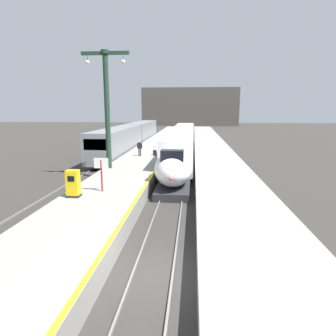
{
  "coord_description": "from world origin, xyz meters",
  "views": [
    {
      "loc": [
        1.43,
        -9.94,
        6.12
      ],
      "look_at": [
        -0.42,
        11.66,
        1.8
      ],
      "focal_mm": 31.53,
      "sensor_mm": 36.0,
      "label": 1
    }
  ],
  "objects_px": {
    "station_column_mid": "(107,100)",
    "rolling_suitcase": "(155,153)",
    "departure_info_board": "(101,168)",
    "highspeed_train_main": "(182,143)",
    "regional_train_adjacent": "(133,135)",
    "ticket_machine_yellow": "(73,185)",
    "passenger_near_edge": "(140,147)"
  },
  "relations": [
    {
      "from": "ticket_machine_yellow",
      "to": "station_column_mid",
      "type": "bearing_deg",
      "value": 92.29
    },
    {
      "from": "station_column_mid",
      "to": "departure_info_board",
      "type": "height_order",
      "value": "station_column_mid"
    },
    {
      "from": "highspeed_train_main",
      "to": "regional_train_adjacent",
      "type": "bearing_deg",
      "value": 131.56
    },
    {
      "from": "station_column_mid",
      "to": "rolling_suitcase",
      "type": "xyz_separation_m",
      "value": [
        3.08,
        7.4,
        -5.57
      ]
    },
    {
      "from": "station_column_mid",
      "to": "rolling_suitcase",
      "type": "relative_size",
      "value": 10.02
    },
    {
      "from": "station_column_mid",
      "to": "rolling_suitcase",
      "type": "height_order",
      "value": "station_column_mid"
    },
    {
      "from": "highspeed_train_main",
      "to": "passenger_near_edge",
      "type": "distance_m",
      "value": 6.63
    },
    {
      "from": "highspeed_train_main",
      "to": "regional_train_adjacent",
      "type": "xyz_separation_m",
      "value": [
        -8.1,
        9.14,
        0.2
      ]
    },
    {
      "from": "passenger_near_edge",
      "to": "departure_info_board",
      "type": "relative_size",
      "value": 0.8
    },
    {
      "from": "regional_train_adjacent",
      "to": "passenger_near_edge",
      "type": "height_order",
      "value": "regional_train_adjacent"
    },
    {
      "from": "highspeed_train_main",
      "to": "departure_info_board",
      "type": "distance_m",
      "value": 19.77
    },
    {
      "from": "highspeed_train_main",
      "to": "passenger_near_edge",
      "type": "height_order",
      "value": "highspeed_train_main"
    },
    {
      "from": "regional_train_adjacent",
      "to": "ticket_machine_yellow",
      "type": "xyz_separation_m",
      "value": [
        2.55,
        -29.73,
        -0.34
      ]
    },
    {
      "from": "regional_train_adjacent",
      "to": "station_column_mid",
      "type": "xyz_separation_m",
      "value": [
        2.2,
        -21.0,
        4.79
      ]
    },
    {
      "from": "ticket_machine_yellow",
      "to": "regional_train_adjacent",
      "type": "bearing_deg",
      "value": 94.9
    },
    {
      "from": "station_column_mid",
      "to": "ticket_machine_yellow",
      "type": "relative_size",
      "value": 6.15
    },
    {
      "from": "rolling_suitcase",
      "to": "departure_info_board",
      "type": "xyz_separation_m",
      "value": [
        -1.41,
        -14.84,
        1.2
      ]
    },
    {
      "from": "ticket_machine_yellow",
      "to": "passenger_near_edge",
      "type": "bearing_deg",
      "value": 85.98
    },
    {
      "from": "station_column_mid",
      "to": "regional_train_adjacent",
      "type": "bearing_deg",
      "value": 95.98
    },
    {
      "from": "regional_train_adjacent",
      "to": "departure_info_board",
      "type": "bearing_deg",
      "value": -82.26
    },
    {
      "from": "regional_train_adjacent",
      "to": "rolling_suitcase",
      "type": "xyz_separation_m",
      "value": [
        5.28,
        -13.59,
        -0.77
      ]
    },
    {
      "from": "highspeed_train_main",
      "to": "passenger_near_edge",
      "type": "bearing_deg",
      "value": -132.16
    },
    {
      "from": "ticket_machine_yellow",
      "to": "departure_info_board",
      "type": "distance_m",
      "value": 2.0
    },
    {
      "from": "ticket_machine_yellow",
      "to": "departure_info_board",
      "type": "bearing_deg",
      "value": 44.66
    },
    {
      "from": "station_column_mid",
      "to": "departure_info_board",
      "type": "xyz_separation_m",
      "value": [
        1.66,
        -7.44,
        -4.37
      ]
    },
    {
      "from": "rolling_suitcase",
      "to": "station_column_mid",
      "type": "bearing_deg",
      "value": -112.57
    },
    {
      "from": "station_column_mid",
      "to": "passenger_near_edge",
      "type": "distance_m",
      "value": 8.62
    },
    {
      "from": "station_column_mid",
      "to": "rolling_suitcase",
      "type": "distance_m",
      "value": 9.76
    },
    {
      "from": "highspeed_train_main",
      "to": "departure_info_board",
      "type": "relative_size",
      "value": 17.66
    },
    {
      "from": "highspeed_train_main",
      "to": "rolling_suitcase",
      "type": "height_order",
      "value": "highspeed_train_main"
    },
    {
      "from": "regional_train_adjacent",
      "to": "highspeed_train_main",
      "type": "bearing_deg",
      "value": -48.44
    },
    {
      "from": "regional_train_adjacent",
      "to": "rolling_suitcase",
      "type": "relative_size",
      "value": 37.27
    }
  ]
}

